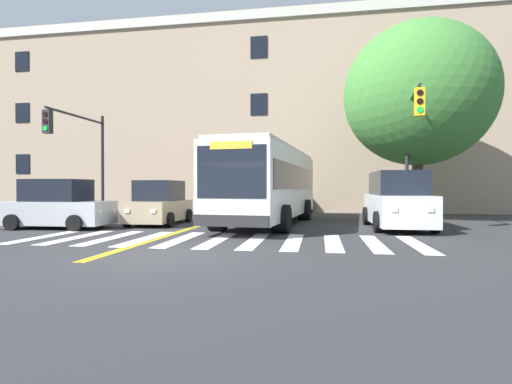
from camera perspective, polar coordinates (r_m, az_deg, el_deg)
The scene contains 13 objects.
ground_plane at distance 9.72m, azimuth -13.05°, elevation -8.83°, with size 120.00×120.00×0.00m, color #303033.
crosswalk at distance 12.21m, azimuth -5.57°, elevation -6.85°, with size 12.01×3.87×0.01m.
lane_line_yellow_inner at distance 26.25m, azimuth -1.76°, elevation -2.82°, with size 0.12×36.00×0.01m, color gold.
lane_line_yellow_outer at distance 26.22m, azimuth -1.42°, elevation -2.83°, with size 0.12×36.00×0.01m, color gold.
city_bus at distance 17.50m, azimuth 1.99°, elevation 1.29°, with size 3.53×11.06×3.28m.
car_tan_near_lane at distance 17.84m, azimuth -13.61°, elevation -1.72°, with size 2.12×4.02×1.90m.
car_white_far_lane at distance 16.38m, azimuth 19.47°, elevation -1.29°, with size 2.26×4.95×2.21m.
car_teal_behind_bus at distance 27.00m, azimuth 6.04°, elevation -0.95°, with size 2.08×4.30×1.85m.
car_silver_cross_street at distance 17.40m, azimuth -26.45°, elevation -1.79°, with size 4.13×2.19×1.92m.
traffic_light_near_corner at distance 17.75m, azimuth 21.34°, elevation 7.87°, with size 0.60×4.16×5.60m.
traffic_light_far_corner at distance 21.27m, azimuth -23.68°, elevation 6.28°, with size 0.34×4.50×5.39m.
street_tree_curbside_large at distance 21.27m, azimuth 22.18°, elevation 12.80°, with size 8.82×8.55×9.53m.
building_facade at distance 31.08m, azimuth 1.90°, elevation 9.90°, with size 43.17×9.91×13.16m.
Camera 1 is at (3.72, -8.84, 1.60)m, focal length 28.00 mm.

